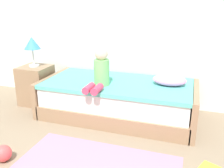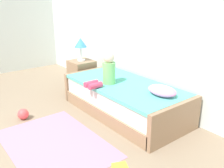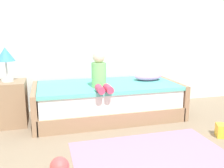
# 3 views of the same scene
# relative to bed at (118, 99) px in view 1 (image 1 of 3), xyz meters

# --- Properties ---
(wall_rear) EXTENTS (7.20, 0.10, 2.90)m
(wall_rear) POSITION_rel_bed_xyz_m (0.01, 0.60, 1.20)
(wall_rear) COLOR silver
(wall_rear) RESTS_ON ground
(bed) EXTENTS (2.11, 1.00, 0.50)m
(bed) POSITION_rel_bed_xyz_m (0.00, 0.00, 0.00)
(bed) COLOR #997556
(bed) RESTS_ON ground
(nightstand) EXTENTS (0.44, 0.44, 0.60)m
(nightstand) POSITION_rel_bed_xyz_m (-1.35, 0.04, 0.05)
(nightstand) COLOR #997556
(nightstand) RESTS_ON ground
(table_lamp) EXTENTS (0.24, 0.24, 0.45)m
(table_lamp) POSITION_rel_bed_xyz_m (-1.35, 0.04, 0.69)
(table_lamp) COLOR silver
(table_lamp) RESTS_ON nightstand
(child_figure) EXTENTS (0.20, 0.51, 0.50)m
(child_figure) POSITION_rel_bed_xyz_m (-0.16, -0.23, 0.46)
(child_figure) COLOR #7FC672
(child_figure) RESTS_ON bed
(pillow) EXTENTS (0.44, 0.30, 0.13)m
(pillow) POSITION_rel_bed_xyz_m (0.68, 0.10, 0.32)
(pillow) COLOR #EA8CC6
(pillow) RESTS_ON bed
(toy_ball) EXTENTS (0.17, 0.17, 0.17)m
(toy_ball) POSITION_rel_bed_xyz_m (-0.79, -1.37, -0.16)
(toy_ball) COLOR #E54C4C
(toy_ball) RESTS_ON ground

